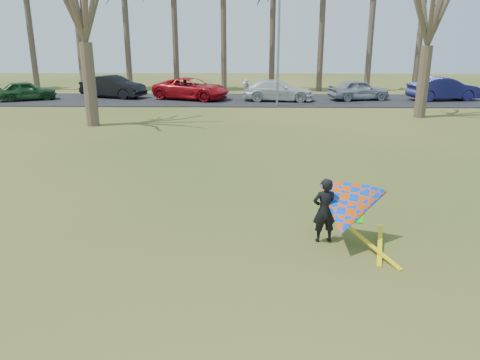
{
  "coord_description": "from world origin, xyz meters",
  "views": [
    {
      "loc": [
        0.25,
        -9.09,
        4.55
      ],
      "look_at": [
        0.0,
        2.0,
        1.1
      ],
      "focal_mm": 35.0,
      "sensor_mm": 36.0,
      "label": 1
    }
  ],
  "objects_px": {
    "car_2": "(191,89)",
    "car_1": "(113,87)",
    "streetlight": "(281,36)",
    "kite_flyer": "(345,211)",
    "car_3": "(278,90)",
    "car_4": "(359,90)",
    "car_0": "(27,91)",
    "car_5": "(444,89)"
  },
  "relations": [
    {
      "from": "car_2",
      "to": "car_1",
      "type": "bearing_deg",
      "value": 102.01
    },
    {
      "from": "streetlight",
      "to": "kite_flyer",
      "type": "xyz_separation_m",
      "value": [
        0.19,
        -21.39,
        -3.62
      ]
    },
    {
      "from": "car_1",
      "to": "car_3",
      "type": "xyz_separation_m",
      "value": [
        12.2,
        -1.5,
        -0.08
      ]
    },
    {
      "from": "streetlight",
      "to": "kite_flyer",
      "type": "bearing_deg",
      "value": -89.48
    },
    {
      "from": "car_1",
      "to": "car_4",
      "type": "bearing_deg",
      "value": -74.19
    },
    {
      "from": "car_0",
      "to": "kite_flyer",
      "type": "relative_size",
      "value": 1.66
    },
    {
      "from": "car_4",
      "to": "car_3",
      "type": "bearing_deg",
      "value": 82.65
    },
    {
      "from": "car_2",
      "to": "car_5",
      "type": "xyz_separation_m",
      "value": [
        18.08,
        -0.1,
        0.05
      ]
    },
    {
      "from": "car_3",
      "to": "car_4",
      "type": "height_order",
      "value": "car_4"
    },
    {
      "from": "car_4",
      "to": "car_0",
      "type": "bearing_deg",
      "value": 79.04
    },
    {
      "from": "streetlight",
      "to": "car_0",
      "type": "xyz_separation_m",
      "value": [
        -17.94,
        2.34,
        -3.73
      ]
    },
    {
      "from": "car_0",
      "to": "car_4",
      "type": "bearing_deg",
      "value": -112.55
    },
    {
      "from": "car_5",
      "to": "kite_flyer",
      "type": "distance_m",
      "value": 27.03
    },
    {
      "from": "car_0",
      "to": "car_3",
      "type": "relative_size",
      "value": 0.8
    },
    {
      "from": "car_0",
      "to": "car_5",
      "type": "bearing_deg",
      "value": -112.85
    },
    {
      "from": "car_4",
      "to": "car_5",
      "type": "distance_m",
      "value": 6.02
    },
    {
      "from": "streetlight",
      "to": "kite_flyer",
      "type": "relative_size",
      "value": 3.35
    },
    {
      "from": "car_3",
      "to": "car_4",
      "type": "distance_m",
      "value": 5.84
    },
    {
      "from": "car_2",
      "to": "car_3",
      "type": "bearing_deg",
      "value": -75.46
    },
    {
      "from": "streetlight",
      "to": "car_5",
      "type": "bearing_deg",
      "value": 14.13
    },
    {
      "from": "car_2",
      "to": "car_4",
      "type": "distance_m",
      "value": 12.06
    },
    {
      "from": "car_0",
      "to": "kite_flyer",
      "type": "xyz_separation_m",
      "value": [
        18.14,
        -23.73,
        0.1
      ]
    },
    {
      "from": "car_3",
      "to": "car_0",
      "type": "bearing_deg",
      "value": 94.34
    },
    {
      "from": "kite_flyer",
      "to": "car_5",
      "type": "bearing_deg",
      "value": 64.42
    },
    {
      "from": "car_0",
      "to": "car_1",
      "type": "height_order",
      "value": "car_1"
    },
    {
      "from": "kite_flyer",
      "to": "streetlight",
      "type": "bearing_deg",
      "value": 90.52
    },
    {
      "from": "streetlight",
      "to": "car_0",
      "type": "height_order",
      "value": "streetlight"
    },
    {
      "from": "car_0",
      "to": "car_3",
      "type": "height_order",
      "value": "car_3"
    },
    {
      "from": "car_5",
      "to": "kite_flyer",
      "type": "xyz_separation_m",
      "value": [
        -11.67,
        -24.38,
        -0.03
      ]
    },
    {
      "from": "car_4",
      "to": "kite_flyer",
      "type": "bearing_deg",
      "value": 154.43
    },
    {
      "from": "car_0",
      "to": "car_4",
      "type": "relative_size",
      "value": 0.93
    },
    {
      "from": "car_5",
      "to": "car_2",
      "type": "bearing_deg",
      "value": 80.72
    },
    {
      "from": "car_0",
      "to": "car_3",
      "type": "bearing_deg",
      "value": -113.73
    },
    {
      "from": "car_0",
      "to": "car_2",
      "type": "relative_size",
      "value": 0.72
    },
    {
      "from": "car_4",
      "to": "car_5",
      "type": "height_order",
      "value": "car_5"
    },
    {
      "from": "car_0",
      "to": "car_3",
      "type": "xyz_separation_m",
      "value": [
        17.97,
        0.12,
        0.05
      ]
    },
    {
      "from": "car_0",
      "to": "car_1",
      "type": "relative_size",
      "value": 0.81
    },
    {
      "from": "car_5",
      "to": "car_1",
      "type": "bearing_deg",
      "value": 78.73
    },
    {
      "from": "car_0",
      "to": "car_5",
      "type": "relative_size",
      "value": 0.81
    },
    {
      "from": "car_0",
      "to": "kite_flyer",
      "type": "height_order",
      "value": "kite_flyer"
    },
    {
      "from": "car_4",
      "to": "car_5",
      "type": "relative_size",
      "value": 0.87
    },
    {
      "from": "car_0",
      "to": "car_2",
      "type": "height_order",
      "value": "car_2"
    }
  ]
}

